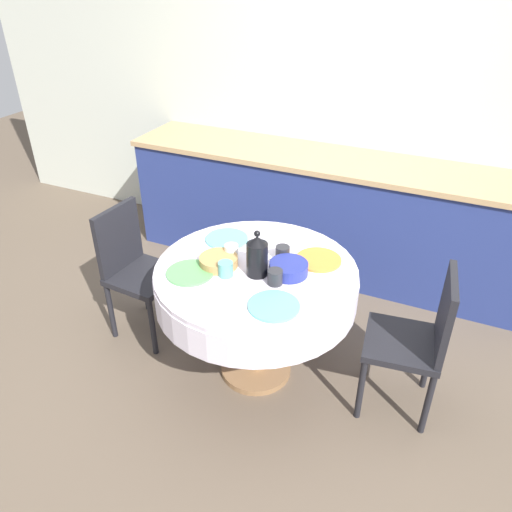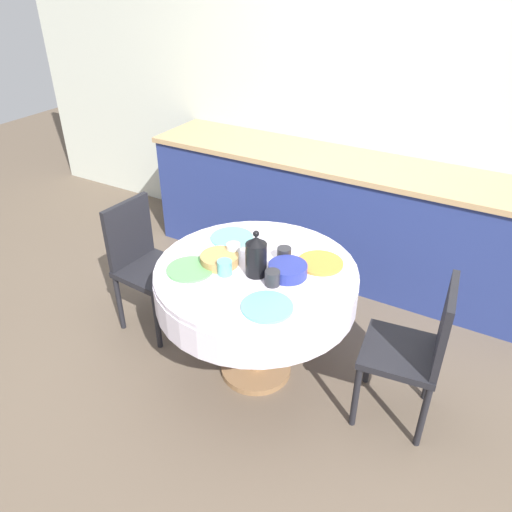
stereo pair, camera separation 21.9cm
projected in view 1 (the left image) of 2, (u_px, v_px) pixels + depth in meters
ground_plane at (256, 370)px, 3.17m from camera, size 12.00×12.00×0.00m
wall_back at (349, 99)px, 3.83m from camera, size 7.00×0.05×2.60m
kitchen_counter at (328, 214)px, 4.00m from camera, size 3.24×0.64×0.94m
dining_table at (256, 288)px, 2.83m from camera, size 1.14×1.14×0.77m
chair_left at (418, 337)px, 2.67m from camera, size 0.45×0.45×0.91m
chair_right at (135, 265)px, 3.28m from camera, size 0.43×0.43×0.91m
plate_near_left at (190, 273)px, 2.72m from camera, size 0.26×0.26×0.01m
cup_near_left at (226, 269)px, 2.68m from camera, size 0.08×0.08×0.08m
plate_near_right at (274, 306)px, 2.46m from camera, size 0.26×0.26×0.01m
cup_near_right at (275, 277)px, 2.62m from camera, size 0.08×0.08×0.08m
plate_far_left at (227, 239)px, 3.03m from camera, size 0.26×0.26×0.01m
cup_far_left at (231, 252)px, 2.84m from camera, size 0.08×0.08×0.08m
plate_far_right at (319, 260)px, 2.83m from camera, size 0.26×0.26×0.01m
cup_far_right at (283, 253)px, 2.83m from camera, size 0.08×0.08×0.08m
coffee_carafe at (257, 256)px, 2.66m from camera, size 0.12×0.12×0.27m
bread_basket at (219, 261)px, 2.78m from camera, size 0.22×0.22×0.05m
fruit_bowl at (289, 268)px, 2.70m from camera, size 0.21×0.21×0.07m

